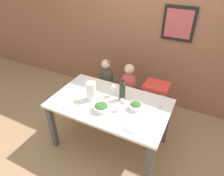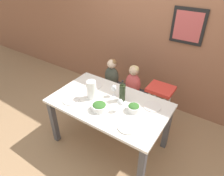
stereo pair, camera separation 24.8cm
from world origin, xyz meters
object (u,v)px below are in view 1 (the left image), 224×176
Objects in this scene: salad_bowl_large at (101,107)px; chair_far_left at (106,89)px; chair_right_highchair at (156,94)px; paper_towel_roll at (91,91)px; dinner_plate_front_right at (133,126)px; dinner_plate_front_left at (71,103)px; wine_glass_far at (113,88)px; dinner_plate_back_right at (153,103)px; wine_glass_near at (122,102)px; person_child_left at (106,73)px; person_child_center at (129,79)px; wine_bottle at (122,92)px; salad_bowl_small at (136,106)px; dinner_plate_back_left at (91,87)px; chair_far_center at (128,96)px.

chair_far_left is at bearing 115.05° from salad_bowl_large.
paper_towel_roll is at bearing -131.21° from chair_right_highchair.
dinner_plate_front_left is at bearing 178.86° from dinner_plate_front_right.
wine_glass_far reaches higher than dinner_plate_back_right.
dinner_plate_front_left is 1.00× the size of dinner_plate_front_right.
salad_bowl_large is 0.87× the size of dinner_plate_back_right.
dinner_plate_back_right is (0.30, 0.29, -0.11)m from wine_glass_near.
paper_towel_roll is at bearing -75.74° from person_child_left.
chair_right_highchair is at bearing -0.12° from person_child_center.
salad_bowl_large is (-0.13, -0.31, -0.07)m from wine_bottle.
wine_bottle is at bearing -46.50° from chair_far_left.
salad_bowl_small is 0.71× the size of dinner_plate_back_left.
wine_bottle is at bearing -166.54° from dinner_plate_back_right.
salad_bowl_small is at bearing 33.23° from wine_glass_near.
person_child_center is 0.78m from salad_bowl_small.
wine_bottle is (0.15, -0.57, 0.16)m from person_child_center.
dinner_plate_front_left is (-0.63, -0.18, -0.11)m from wine_glass_near.
dinner_plate_back_left reaches higher than chair_far_left.
chair_far_left is at bearing 129.39° from wine_glass_near.
dinner_plate_back_right is (0.16, 0.20, -0.04)m from salad_bowl_small.
chair_right_highchair is 0.98m from dinner_plate_front_right.
wine_bottle is (0.54, -0.57, 0.47)m from chair_far_left.
chair_right_highchair is at bearing 0.00° from chair_far_center.
wine_glass_far is at bearing 137.43° from dinner_plate_front_right.
wine_bottle is 1.19× the size of paper_towel_roll.
wine_bottle reaches higher than person_child_center.
salad_bowl_small is at bearing -41.36° from chair_far_left.
wine_glass_near is at bearing -66.04° from wine_bottle.
wine_bottle reaches higher than person_child_left.
wine_glass_near reaches higher than salad_bowl_small.
dinner_plate_back_right is at bearing 43.97° from wine_glass_near.
person_child_left and person_child_center have the same top height.
chair_far_center is 0.73m from wine_glass_far.
paper_towel_roll reaches higher than chair_far_left.
chair_far_center is 0.76m from wine_bottle.
dinner_plate_front_left is at bearing -135.62° from wine_glass_far.
wine_bottle is at bearing -7.33° from dinner_plate_back_left.
chair_far_left is 1.06m from salad_bowl_large.
chair_far_center is 0.80m from dinner_plate_back_right.
salad_bowl_small is at bearing 30.67° from salad_bowl_large.
dinner_plate_front_right is at bearing -74.16° from salad_bowl_small.
paper_towel_roll is (0.19, -0.75, 0.17)m from person_child_left.
person_child_center is at bearing 106.87° from wine_glass_near.
person_child_center is 0.82m from wine_glass_near.
salad_bowl_small is (0.77, -0.68, 0.40)m from chair_far_left.
person_child_center is at bearing 90.00° from chair_far_center.
salad_bowl_large is at bearing -151.05° from wine_glass_near.
dinner_plate_back_right is 1.00× the size of dinner_plate_front_right.
wine_glass_far is at bearing -89.37° from chair_far_center.
chair_right_highchair is 0.72m from salad_bowl_small.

